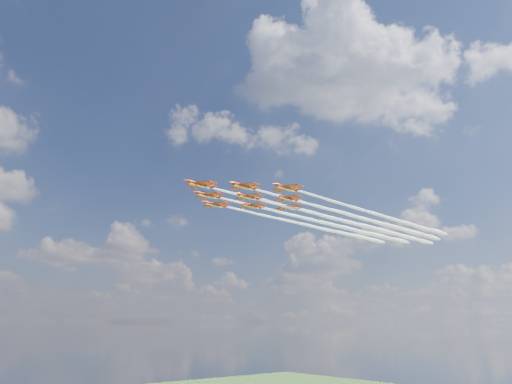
% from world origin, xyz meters
% --- Properties ---
extents(jet_lead, '(110.45, 17.86, 2.77)m').
position_xyz_m(jet_lead, '(33.74, 2.04, 89.58)').
color(jet_lead, red).
extents(jet_row2_port, '(110.45, 17.86, 2.77)m').
position_xyz_m(jet_row2_port, '(44.23, -4.46, 89.58)').
color(jet_row2_port, red).
extents(jet_row2_starb, '(110.45, 17.86, 2.77)m').
position_xyz_m(jet_row2_starb, '(42.45, 10.78, 89.58)').
color(jet_row2_starb, red).
extents(jet_row3_port, '(110.45, 17.86, 2.77)m').
position_xyz_m(jet_row3_port, '(54.72, -10.97, 89.58)').
color(jet_row3_port, red).
extents(jet_row3_centre, '(110.45, 17.86, 2.77)m').
position_xyz_m(jet_row3_centre, '(52.94, 4.28, 89.58)').
color(jet_row3_centre, red).
extents(jet_row3_starb, '(110.45, 17.86, 2.77)m').
position_xyz_m(jet_row3_starb, '(51.17, 19.53, 89.58)').
color(jet_row3_starb, red).
extents(jet_row4_port, '(110.45, 17.86, 2.77)m').
position_xyz_m(jet_row4_port, '(63.43, -2.23, 89.58)').
color(jet_row4_port, red).
extents(jet_row4_starb, '(110.45, 17.86, 2.77)m').
position_xyz_m(jet_row4_starb, '(61.65, 13.02, 89.58)').
color(jet_row4_starb, red).
extents(jet_tail, '(110.45, 17.86, 2.77)m').
position_xyz_m(jet_tail, '(72.14, 6.51, 89.58)').
color(jet_tail, red).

